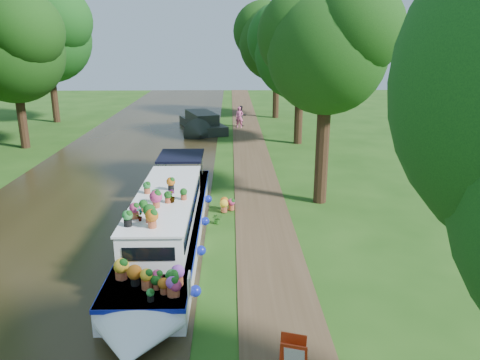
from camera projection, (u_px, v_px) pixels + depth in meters
name	position (u px, v px, depth m)	size (l,w,h in m)	color
ground	(233.00, 229.00, 17.48)	(100.00, 100.00, 0.00)	#1E4711
canal_water	(72.00, 230.00, 17.36)	(10.00, 100.00, 0.02)	black
towpath	(265.00, 228.00, 17.50)	(2.20, 100.00, 0.03)	#443220
plant_boat	(167.00, 223.00, 15.79)	(2.29, 13.52, 2.27)	white
tree_near_overhang	(327.00, 45.00, 18.58)	(5.52, 5.28, 8.99)	black
tree_near_mid	(301.00, 45.00, 30.14)	(6.90, 6.60, 9.40)	black
tree_near_far	(277.00, 36.00, 40.50)	(7.59, 7.26, 10.30)	black
tree_far_c	(12.00, 44.00, 28.82)	(7.13, 6.82, 9.59)	black
tree_far_d	(47.00, 32.00, 38.13)	(8.05, 7.70, 10.85)	black
second_boat	(202.00, 123.00, 36.17)	(4.17, 7.94, 1.45)	black
sandwich_board	(293.00, 360.00, 9.70)	(0.59, 0.58, 0.88)	red
pedestrian_pink	(239.00, 117.00, 37.23)	(0.61, 0.40, 1.67)	#E15C9E
pedestrian_dark	(241.00, 116.00, 37.77)	(0.81, 0.63, 1.67)	black
verge_plant	(217.00, 218.00, 17.94)	(0.39, 0.34, 0.44)	#2C651E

